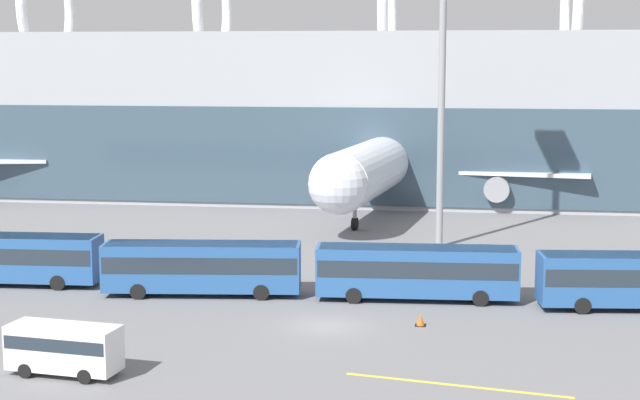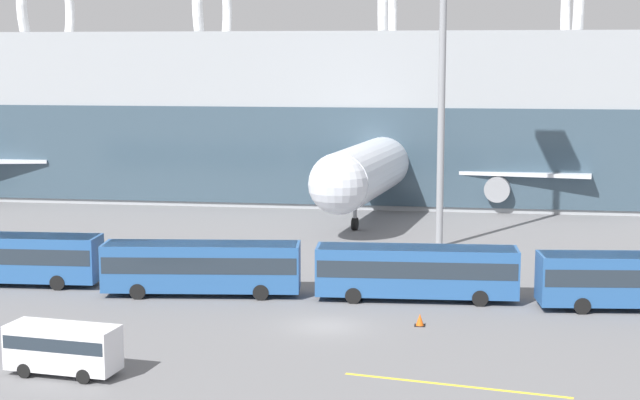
# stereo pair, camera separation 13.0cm
# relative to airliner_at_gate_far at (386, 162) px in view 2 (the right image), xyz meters

# --- Properties ---
(ground_plane) EXTENTS (440.00, 440.00, 0.00)m
(ground_plane) POSITION_rel_airliner_at_gate_far_xyz_m (0.13, -43.92, -4.74)
(ground_plane) COLOR slate
(airliner_at_gate_far) EXTENTS (39.73, 41.05, 13.68)m
(airliner_at_gate_far) POSITION_rel_airliner_at_gate_far_xyz_m (0.00, 0.00, 0.00)
(airliner_at_gate_far) COLOR silver
(airliner_at_gate_far) RESTS_ON ground_plane
(shuttle_bus_1) EXTENTS (12.62, 3.26, 3.37)m
(shuttle_bus_1) POSITION_rel_airliner_at_gate_far_xyz_m (-22.39, -36.88, -2.76)
(shuttle_bus_1) COLOR #285693
(shuttle_bus_1) RESTS_ON ground_plane
(shuttle_bus_2) EXTENTS (12.73, 4.06, 3.37)m
(shuttle_bus_2) POSITION_rel_airliner_at_gate_far_xyz_m (-8.78, -37.83, -2.76)
(shuttle_bus_2) COLOR #285693
(shuttle_bus_2) RESTS_ON ground_plane
(shuttle_bus_3) EXTENTS (12.64, 3.38, 3.37)m
(shuttle_bus_3) POSITION_rel_airliner_at_gate_far_xyz_m (4.84, -37.15, -2.76)
(shuttle_bus_3) COLOR #285693
(shuttle_bus_3) RESTS_ON ground_plane
(service_van_foreground) EXTENTS (5.62, 2.63, 2.44)m
(service_van_foreground) POSITION_rel_airliner_at_gate_far_xyz_m (-11.17, -54.23, -3.31)
(service_van_foreground) COLOR silver
(service_van_foreground) RESTS_ON ground_plane
(floodlight_mast) EXTENTS (2.71, 2.71, 28.01)m
(floodlight_mast) POSITION_rel_airliner_at_gate_far_xyz_m (5.82, -19.45, 14.10)
(floodlight_mast) COLOR gray
(floodlight_mast) RESTS_ON ground_plane
(lane_stripe_4) EXTENTS (10.54, 2.19, 0.01)m
(lane_stripe_4) POSITION_rel_airliner_at_gate_far_xyz_m (7.43, -53.08, -4.73)
(lane_stripe_4) COLOR yellow
(lane_stripe_4) RESTS_ON ground_plane
(traffic_cone_2) EXTENTS (0.62, 0.62, 0.69)m
(traffic_cone_2) POSITION_rel_airliner_at_gate_far_xyz_m (5.34, -43.07, -4.40)
(traffic_cone_2) COLOR black
(traffic_cone_2) RESTS_ON ground_plane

